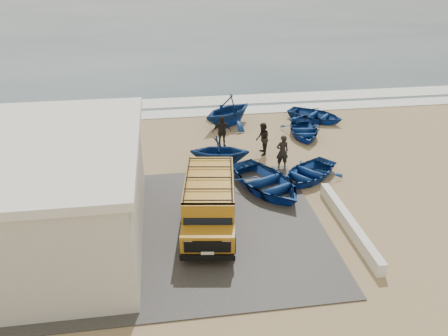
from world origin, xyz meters
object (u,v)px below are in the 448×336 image
boat_mid_right (304,130)px  fisherman_back (222,132)px  building (31,195)px  van (209,202)px  boat_far_left (228,110)px  boat_far_right (315,115)px  boat_mid_left (220,151)px  fisherman_middle (262,139)px  boat_near_right (308,173)px  parapet (349,224)px  boat_near_left (266,182)px  fisherman_front (282,152)px

boat_mid_right → fisherman_back: fisherman_back is taller
building → van: size_ratio=1.75×
boat_far_left → boat_far_right: boat_far_left is taller
boat_far_left → fisherman_back: size_ratio=2.02×
boat_mid_left → boat_mid_right: bearing=-50.5°
boat_mid_right → fisherman_middle: (-3.12, -2.21, 0.55)m
building → boat_near_right: building is taller
boat_mid_right → boat_far_right: bearing=65.0°
parapet → fisherman_middle: (-1.96, 7.72, 0.65)m
boat_near_left → boat_far_right: boat_near_left is taller
fisherman_middle → boat_near_left: bearing=-5.1°
boat_mid_left → fisherman_middle: fisherman_middle is taller
fisherman_middle → fisherman_back: bearing=-117.4°
boat_mid_left → van: bearing=177.6°
building → boat_mid_right: (13.66, 8.94, -1.79)m
van → boat_near_left: (3.03, 2.55, -0.71)m
boat_far_right → building: bearing=169.4°
boat_far_left → van: bearing=-49.5°
fisherman_back → boat_mid_right: bearing=4.0°
van → boat_near_right: (5.38, 3.36, -0.81)m
van → boat_mid_right: bearing=60.2°
boat_far_right → fisherman_back: fisherman_back is taller
fisherman_middle → fisherman_back: (-2.11, 1.33, 0.03)m
boat_far_right → fisherman_front: fisherman_front is taller
boat_near_right → fisherman_front: bearing=175.7°
boat_mid_left → fisherman_back: 2.42m
fisherman_back → building: bearing=-141.8°
parapet → boat_mid_left: bearing=124.1°
parapet → van: van is taller
building → parapet: size_ratio=1.57×
parapet → boat_near_right: (-0.33, 4.47, 0.11)m
fisherman_back → boat_far_left: bearing=69.7°
parapet → boat_near_right: size_ratio=1.63×
boat_far_left → fisherman_middle: bearing=-22.3°
boat_far_left → boat_near_left: bearing=-33.6°
boat_far_right → fisherman_front: 7.66m
parapet → van: 5.88m
building → fisherman_middle: building is taller
van → boat_near_left: size_ratio=1.18×
van → fisherman_front: bearing=55.6°
parapet → boat_near_left: boat_near_left is taller
building → fisherman_front: building is taller
fisherman_middle → boat_far_right: bearing=139.5°
boat_near_right → boat_mid_left: bearing=-156.1°
boat_near_right → boat_far_left: bearing=161.4°
boat_near_left → boat_far_right: 10.27m
fisherman_back → boat_mid_left: bearing=-106.1°
building → boat_mid_left: 9.88m
building → boat_mid_left: (7.98, 5.68, -1.33)m
van → fisherman_middle: (3.74, 6.61, -0.26)m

